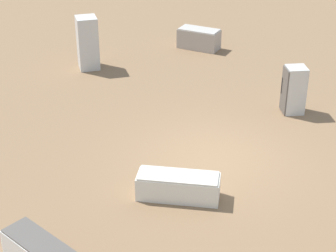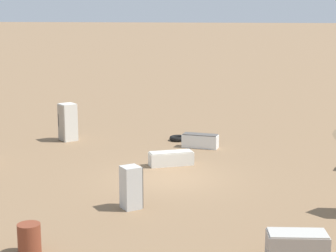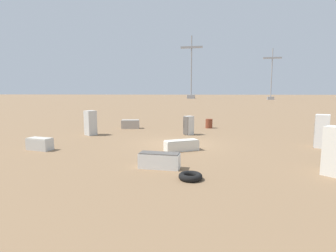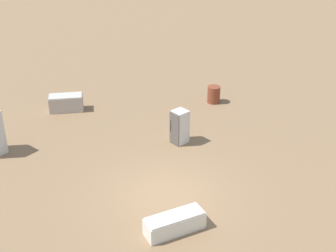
# 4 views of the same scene
# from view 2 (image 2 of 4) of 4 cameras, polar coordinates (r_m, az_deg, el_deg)

# --- Properties ---
(ground_plane) EXTENTS (1000.00, 1000.00, 0.00)m
(ground_plane) POSITION_cam_2_polar(r_m,az_deg,el_deg) (22.23, 0.08, -5.29)
(ground_plane) COLOR #846647
(discarded_fridge_0) EXTENTS (0.83, 0.83, 1.43)m
(discarded_fridge_0) POSITION_cam_2_polar(r_m,az_deg,el_deg) (18.68, -3.76, -6.24)
(discarded_fridge_0) COLOR silver
(discarded_fridge_0) RESTS_ON ground_plane
(discarded_fridge_1) EXTENTS (1.94, 1.53, 0.60)m
(discarded_fridge_1) POSITION_cam_2_polar(r_m,az_deg,el_deg) (24.01, 0.32, -3.31)
(discarded_fridge_1) COLOR silver
(discarded_fridge_1) RESTS_ON ground_plane
(discarded_fridge_3) EXTENTS (1.69, 1.08, 0.77)m
(discarded_fridge_3) POSITION_cam_2_polar(r_m,az_deg,el_deg) (15.32, 12.98, -11.83)
(discarded_fridge_3) COLOR #A89E93
(discarded_fridge_3) RESTS_ON ground_plane
(discarded_fridge_4) EXTENTS (1.74, 0.66, 0.67)m
(discarded_fridge_4) POSITION_cam_2_polar(r_m,az_deg,el_deg) (27.23, 3.29, -1.51)
(discarded_fridge_4) COLOR white
(discarded_fridge_4) RESTS_ON ground_plane
(discarded_fridge_5) EXTENTS (1.08, 1.08, 1.90)m
(discarded_fridge_5) POSITION_cam_2_polar(r_m,az_deg,el_deg) (29.09, -10.15, 0.39)
(discarded_fridge_5) COLOR silver
(discarded_fridge_5) RESTS_ON ground_plane
(scrap_tire) EXTENTS (0.89, 0.89, 0.23)m
(scrap_tire) POSITION_cam_2_polar(r_m,az_deg,el_deg) (28.76, 1.03, -1.25)
(scrap_tire) COLOR black
(scrap_tire) RESTS_ON ground_plane
(rusty_barrel) EXTENTS (0.62, 0.62, 0.83)m
(rusty_barrel) POSITION_cam_2_polar(r_m,az_deg,el_deg) (15.78, -13.91, -11.05)
(rusty_barrel) COLOR brown
(rusty_barrel) RESTS_ON ground_plane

